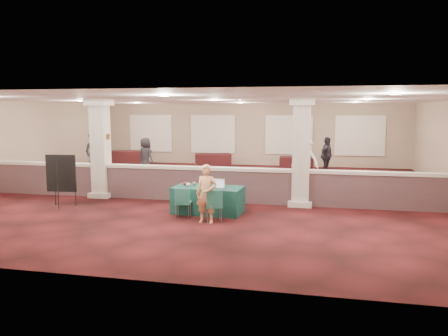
% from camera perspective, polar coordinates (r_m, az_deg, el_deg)
% --- Properties ---
extents(ground, '(16.00, 16.00, 0.00)m').
position_cam_1_polar(ground, '(15.27, -1.19, -3.21)').
color(ground, '#4D1316').
rests_on(ground, ground).
extents(wall_back, '(16.00, 0.04, 3.20)m').
position_cam_1_polar(wall_back, '(22.90, 3.45, 4.40)').
color(wall_back, gray).
rests_on(wall_back, ground).
extents(wall_front, '(16.00, 0.04, 3.20)m').
position_cam_1_polar(wall_front, '(7.56, -15.41, -2.26)').
color(wall_front, gray).
rests_on(wall_front, ground).
extents(wall_left, '(0.04, 16.00, 3.20)m').
position_cam_1_polar(wall_left, '(18.61, -25.96, 2.93)').
color(wall_left, gray).
rests_on(wall_left, ground).
extents(ceiling, '(16.00, 16.00, 0.02)m').
position_cam_1_polar(ceiling, '(15.01, -1.23, 8.88)').
color(ceiling, white).
rests_on(ceiling, wall_back).
extents(partition_wall, '(15.60, 0.28, 1.10)m').
position_cam_1_polar(partition_wall, '(13.74, -2.65, -2.03)').
color(partition_wall, '#50363D').
rests_on(partition_wall, ground).
extents(column_left, '(0.72, 0.72, 3.20)m').
position_cam_1_polar(column_left, '(14.89, -15.82, 2.58)').
color(column_left, beige).
rests_on(column_left, ground).
extents(column_right, '(0.72, 0.72, 3.20)m').
position_cam_1_polar(column_right, '(13.16, 10.06, 2.13)').
color(column_right, beige).
rests_on(column_right, ground).
extents(sconce_left, '(0.12, 0.12, 0.18)m').
position_cam_1_polar(sconce_left, '(15.00, -16.82, 3.97)').
color(sconce_left, brown).
rests_on(sconce_left, column_left).
extents(sconce_right, '(0.12, 0.12, 0.18)m').
position_cam_1_polar(sconce_right, '(14.74, -14.91, 3.98)').
color(sconce_right, brown).
rests_on(sconce_right, column_left).
extents(near_table, '(1.98, 1.09, 0.74)m').
position_cam_1_polar(near_table, '(12.22, -2.10, -4.18)').
color(near_table, '#0E3528').
rests_on(near_table, ground).
extents(conf_chair_main, '(0.54, 0.54, 0.85)m').
position_cam_1_polar(conf_chair_main, '(11.16, -1.31, -4.60)').
color(conf_chair_main, '#1F5D50').
rests_on(conf_chair_main, ground).
extents(conf_chair_side, '(0.46, 0.47, 0.82)m').
position_cam_1_polar(conf_chair_side, '(11.64, -5.42, -4.21)').
color(conf_chair_side, '#1F5D50').
rests_on(conf_chair_side, ground).
extents(easel_board, '(0.92, 0.49, 1.56)m').
position_cam_1_polar(easel_board, '(13.73, -20.50, -0.73)').
color(easel_board, black).
rests_on(easel_board, ground).
extents(woman, '(0.55, 0.38, 1.50)m').
position_cam_1_polar(woman, '(11.09, -2.30, -3.39)').
color(woman, tan).
rests_on(woman, ground).
extents(far_table_front_left, '(1.96, 1.34, 0.72)m').
position_cam_1_polar(far_table_front_left, '(18.10, -21.41, -0.88)').
color(far_table_front_left, black).
rests_on(far_table_front_left, ground).
extents(far_table_front_center, '(1.83, 1.24, 0.68)m').
position_cam_1_polar(far_table_front_center, '(15.69, -3.62, -1.68)').
color(far_table_front_center, black).
rests_on(far_table_front_center, ground).
extents(far_table_front_right, '(1.78, 1.21, 0.66)m').
position_cam_1_polar(far_table_front_right, '(15.12, 14.16, -2.29)').
color(far_table_front_right, black).
rests_on(far_table_front_right, ground).
extents(far_table_back_left, '(2.05, 1.45, 0.75)m').
position_cam_1_polar(far_table_back_left, '(23.34, -12.35, 1.28)').
color(far_table_back_left, black).
rests_on(far_table_back_left, ground).
extents(far_table_back_center, '(1.91, 1.42, 0.70)m').
position_cam_1_polar(far_table_back_center, '(21.85, -1.43, 0.97)').
color(far_table_back_center, black).
rests_on(far_table_back_center, ground).
extents(far_table_back_right, '(1.63, 0.88, 0.64)m').
position_cam_1_polar(far_table_back_right, '(21.04, 9.44, 0.54)').
color(far_table_back_right, black).
rests_on(far_table_back_right, ground).
extents(attendee_a, '(0.91, 0.55, 1.83)m').
position_cam_1_polar(attendee_a, '(20.76, -16.61, 1.89)').
color(attendee_a, black).
rests_on(attendee_a, ground).
extents(attendee_b, '(1.27, 0.94, 1.80)m').
position_cam_1_polar(attendee_b, '(17.71, 10.57, 1.10)').
color(attendee_b, silver).
rests_on(attendee_b, ground).
extents(attendee_c, '(0.87, 1.12, 1.72)m').
position_cam_1_polar(attendee_c, '(19.45, 13.25, 1.47)').
color(attendee_c, black).
rests_on(attendee_c, ground).
extents(attendee_d, '(0.93, 0.76, 1.66)m').
position_cam_1_polar(attendee_d, '(19.69, -10.21, 1.53)').
color(attendee_d, black).
rests_on(attendee_d, ground).
extents(laptop_base, '(0.35, 0.25, 0.02)m').
position_cam_1_polar(laptop_base, '(12.02, -0.81, -2.55)').
color(laptop_base, silver).
rests_on(laptop_base, near_table).
extents(laptop_screen, '(0.33, 0.04, 0.22)m').
position_cam_1_polar(laptop_screen, '(12.10, -0.65, -1.90)').
color(laptop_screen, silver).
rests_on(laptop_screen, near_table).
extents(screen_glow, '(0.30, 0.03, 0.19)m').
position_cam_1_polar(screen_glow, '(12.10, -0.66, -1.98)').
color(screen_glow, '#ADB6D0').
rests_on(screen_glow, near_table).
extents(knitting, '(0.42, 0.33, 0.03)m').
position_cam_1_polar(knitting, '(11.90, -2.26, -2.63)').
color(knitting, '#CA6620').
rests_on(knitting, near_table).
extents(yarn_cream, '(0.11, 0.11, 0.11)m').
position_cam_1_polar(yarn_cream, '(12.24, -4.73, -2.17)').
color(yarn_cream, beige).
rests_on(yarn_cream, near_table).
extents(yarn_red, '(0.10, 0.10, 0.10)m').
position_cam_1_polar(yarn_red, '(12.43, -5.13, -2.05)').
color(yarn_red, maroon).
rests_on(yarn_red, near_table).
extents(yarn_grey, '(0.10, 0.10, 0.10)m').
position_cam_1_polar(yarn_grey, '(12.41, -3.92, -2.04)').
color(yarn_grey, '#4E4D52').
rests_on(yarn_grey, near_table).
extents(scissors, '(0.12, 0.04, 0.01)m').
position_cam_1_polar(scissors, '(11.70, 0.51, -2.84)').
color(scissors, red).
rests_on(scissors, near_table).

